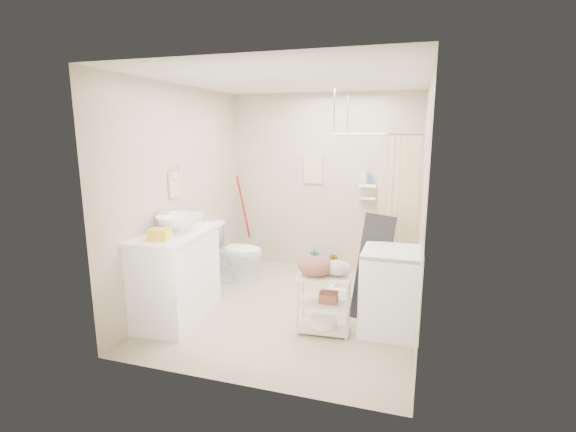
% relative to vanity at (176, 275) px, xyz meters
% --- Properties ---
extents(floor, '(3.20, 3.20, 0.00)m').
position_rel_vanity_xyz_m(floor, '(1.16, 0.62, -0.49)').
color(floor, '#BEB08E').
rests_on(floor, ground).
extents(ceiling, '(2.80, 3.20, 0.04)m').
position_rel_vanity_xyz_m(ceiling, '(1.16, 0.62, 2.11)').
color(ceiling, silver).
rests_on(ceiling, ground).
extents(wall_back, '(2.80, 0.04, 2.60)m').
position_rel_vanity_xyz_m(wall_back, '(1.16, 2.22, 0.81)').
color(wall_back, beige).
rests_on(wall_back, ground).
extents(wall_front, '(2.80, 0.04, 2.60)m').
position_rel_vanity_xyz_m(wall_front, '(1.16, -0.98, 0.81)').
color(wall_front, beige).
rests_on(wall_front, ground).
extents(wall_left, '(0.04, 3.20, 2.60)m').
position_rel_vanity_xyz_m(wall_left, '(-0.24, 0.62, 0.81)').
color(wall_left, beige).
rests_on(wall_left, ground).
extents(wall_right, '(0.04, 3.20, 2.60)m').
position_rel_vanity_xyz_m(wall_right, '(2.56, 0.62, 0.81)').
color(wall_right, beige).
rests_on(wall_right, ground).
extents(vanity, '(0.70, 1.16, 0.99)m').
position_rel_vanity_xyz_m(vanity, '(0.00, 0.00, 0.00)').
color(vanity, white).
rests_on(vanity, ground).
extents(sink, '(0.59, 0.59, 0.18)m').
position_rel_vanity_xyz_m(sink, '(0.05, 0.06, 0.58)').
color(sink, white).
rests_on(sink, vanity).
extents(counter_basket, '(0.22, 0.18, 0.11)m').
position_rel_vanity_xyz_m(counter_basket, '(0.06, -0.34, 0.55)').
color(counter_basket, yellow).
rests_on(counter_basket, vanity).
extents(floor_basket, '(0.28, 0.25, 0.12)m').
position_rel_vanity_xyz_m(floor_basket, '(0.15, -0.37, -0.43)').
color(floor_basket, yellow).
rests_on(floor_basket, ground).
extents(toilet, '(0.82, 0.50, 0.81)m').
position_rel_vanity_xyz_m(toilet, '(0.12, 1.29, -0.09)').
color(toilet, white).
rests_on(toilet, ground).
extents(mop, '(0.16, 0.16, 1.37)m').
position_rel_vanity_xyz_m(mop, '(-0.12, 2.15, 0.19)').
color(mop, red).
rests_on(mop, ground).
extents(potted_plant_a, '(0.18, 0.15, 0.29)m').
position_rel_vanity_xyz_m(potted_plant_a, '(1.08, 2.07, -0.35)').
color(potted_plant_a, brown).
rests_on(potted_plant_a, ground).
extents(potted_plant_b, '(0.20, 0.19, 0.29)m').
position_rel_vanity_xyz_m(potted_plant_b, '(1.38, 2.01, -0.35)').
color(potted_plant_b, '#9B4831').
rests_on(potted_plant_b, ground).
extents(hanging_towel, '(0.28, 0.03, 0.42)m').
position_rel_vanity_xyz_m(hanging_towel, '(1.01, 2.20, 1.01)').
color(hanging_towel, beige).
rests_on(hanging_towel, wall_back).
extents(towel_ring, '(0.04, 0.22, 0.34)m').
position_rel_vanity_xyz_m(towel_ring, '(-0.22, 0.42, 0.98)').
color(towel_ring, beige).
rests_on(towel_ring, wall_left).
extents(tp_holder, '(0.08, 0.12, 0.14)m').
position_rel_vanity_xyz_m(tp_holder, '(-0.20, 0.67, 0.23)').
color(tp_holder, white).
rests_on(tp_holder, wall_left).
extents(shower, '(1.10, 1.10, 2.10)m').
position_rel_vanity_xyz_m(shower, '(2.01, 1.67, 0.56)').
color(shower, white).
rests_on(shower, ground).
extents(shampoo_bottle_a, '(0.12, 0.12, 0.24)m').
position_rel_vanity_xyz_m(shampoo_bottle_a, '(1.78, 2.12, 0.95)').
color(shampoo_bottle_a, silver).
rests_on(shampoo_bottle_a, shower).
extents(shampoo_bottle_b, '(0.09, 0.09, 0.15)m').
position_rel_vanity_xyz_m(shampoo_bottle_b, '(1.84, 2.13, 0.90)').
color(shampoo_bottle_b, '#445D99').
rests_on(shampoo_bottle_b, shower).
extents(washing_machine, '(0.60, 0.62, 0.88)m').
position_rel_vanity_xyz_m(washing_machine, '(2.30, 0.38, -0.06)').
color(washing_machine, white).
rests_on(washing_machine, ground).
extents(laundry_rack, '(0.56, 0.35, 0.74)m').
position_rel_vanity_xyz_m(laundry_rack, '(1.64, 0.14, -0.13)').
color(laundry_rack, beige).
rests_on(laundry_rack, ground).
extents(ironing_board, '(0.35, 0.15, 1.21)m').
position_rel_vanity_xyz_m(ironing_board, '(2.09, 0.60, 0.11)').
color(ironing_board, black).
rests_on(ironing_board, ground).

